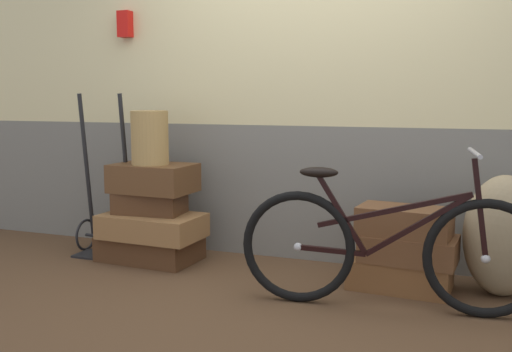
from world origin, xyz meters
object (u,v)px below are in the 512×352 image
(suitcase_5, at_px, (409,248))
(burlap_sack, at_px, (503,236))
(luggage_trolley, at_px, (106,216))
(bicycle, at_px, (387,249))
(suitcase_6, at_px, (405,221))
(suitcase_3, at_px, (153,178))
(suitcase_2, at_px, (150,203))
(suitcase_0, at_px, (150,248))
(wicker_basket, at_px, (150,138))
(suitcase_4, at_px, (400,274))
(suitcase_1, at_px, (152,226))

(suitcase_5, xyz_separation_m, burlap_sack, (0.53, 0.10, 0.10))
(luggage_trolley, height_order, bicycle, luggage_trolley)
(suitcase_6, bearing_deg, luggage_trolley, -175.45)
(suitcase_3, height_order, bicycle, bicycle)
(suitcase_3, height_order, suitcase_6, suitcase_3)
(burlap_sack, distance_m, bicycle, 0.78)
(suitcase_2, relative_size, bicycle, 0.29)
(suitcase_0, height_order, wicker_basket, wicker_basket)
(suitcase_6, bearing_deg, suitcase_5, 12.94)
(suitcase_3, height_order, suitcase_5, suitcase_3)
(burlap_sack, height_order, bicycle, bicycle)
(suitcase_4, xyz_separation_m, suitcase_5, (0.05, -0.03, 0.17))
(suitcase_6, bearing_deg, suitcase_1, -173.57)
(luggage_trolley, distance_m, bicycle, 2.21)
(suitcase_0, bearing_deg, suitcase_3, 29.49)
(wicker_basket, height_order, burlap_sack, wicker_basket)
(suitcase_5, relative_size, bicycle, 0.34)
(suitcase_1, relative_size, bicycle, 0.43)
(suitcase_4, height_order, bicycle, bicycle)
(suitcase_1, bearing_deg, suitcase_3, 106.47)
(bicycle, bearing_deg, wicker_basket, 167.02)
(suitcase_0, bearing_deg, burlap_sack, 4.90)
(luggage_trolley, distance_m, burlap_sack, 2.78)
(suitcase_0, distance_m, wicker_basket, 0.81)
(wicker_basket, bearing_deg, suitcase_2, 171.68)
(suitcase_1, bearing_deg, suitcase_5, 2.74)
(suitcase_2, bearing_deg, suitcase_3, 43.74)
(suitcase_2, bearing_deg, suitcase_5, -5.40)
(bicycle, bearing_deg, suitcase_6, 82.28)
(suitcase_3, relative_size, luggage_trolley, 0.47)
(suitcase_3, xyz_separation_m, bicycle, (1.74, -0.43, -0.26))
(suitcase_6, distance_m, bicycle, 0.39)
(suitcase_0, relative_size, wicker_basket, 1.83)
(suitcase_1, distance_m, bicycle, 1.76)
(suitcase_4, height_order, luggage_trolley, luggage_trolley)
(wicker_basket, distance_m, burlap_sack, 2.42)
(suitcase_3, xyz_separation_m, suitcase_5, (1.82, -0.05, -0.34))
(suitcase_4, bearing_deg, bicycle, -90.38)
(suitcase_3, distance_m, burlap_sack, 2.36)
(suitcase_4, relative_size, wicker_basket, 1.59)
(suitcase_2, distance_m, burlap_sack, 2.37)
(wicker_basket, xyz_separation_m, bicycle, (1.74, -0.40, -0.55))
(wicker_basket, xyz_separation_m, luggage_trolley, (-0.43, 0.04, -0.61))
(suitcase_1, relative_size, suitcase_5, 1.25)
(suitcase_6, relative_size, bicycle, 0.33)
(suitcase_3, relative_size, wicker_basket, 1.50)
(suitcase_0, height_order, suitcase_5, suitcase_5)
(luggage_trolley, height_order, burlap_sack, luggage_trolley)
(suitcase_2, relative_size, suitcase_5, 0.86)
(luggage_trolley, bearing_deg, suitcase_2, -5.53)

